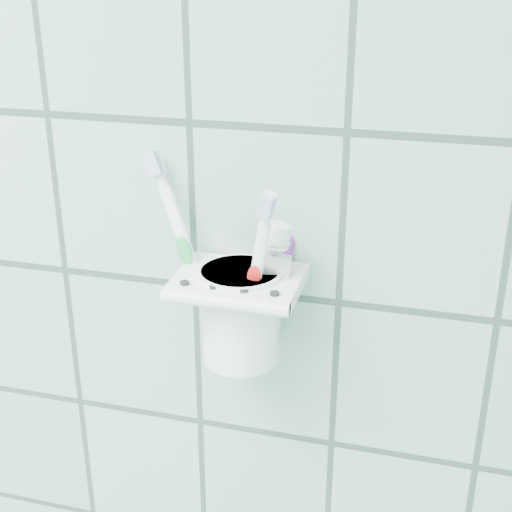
{
  "coord_description": "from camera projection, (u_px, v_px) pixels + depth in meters",
  "views": [
    {
      "loc": [
        0.82,
        0.58,
        1.56
      ],
      "look_at": [
        0.68,
        1.1,
        1.33
      ],
      "focal_mm": 50.0,
      "sensor_mm": 36.0,
      "label": 1
    }
  ],
  "objects": [
    {
      "name": "holder_bracket",
      "position": [
        239.0,
        283.0,
        0.66
      ],
      "size": [
        0.11,
        0.1,
        0.04
      ],
      "color": "white",
      "rests_on": "wall_back"
    },
    {
      "name": "toothbrush_orange",
      "position": [
        242.0,
        261.0,
        0.66
      ],
      "size": [
        0.04,
        0.05,
        0.18
      ],
      "rotation": [
        0.19,
        0.24,
        -0.15
      ],
      "color": "white",
      "rests_on": "cup"
    },
    {
      "name": "toothbrush_pink",
      "position": [
        219.0,
        253.0,
        0.65
      ],
      "size": [
        0.08,
        0.04,
        0.2
      ],
      "rotation": [
        -0.18,
        -0.4,
        0.03
      ],
      "color": "white",
      "rests_on": "cup"
    },
    {
      "name": "cup",
      "position": [
        240.0,
        311.0,
        0.67
      ],
      "size": [
        0.08,
        0.08,
        0.09
      ],
      "color": "white",
      "rests_on": "holder_bracket"
    },
    {
      "name": "toothbrush_blue",
      "position": [
        249.0,
        250.0,
        0.66
      ],
      "size": [
        0.06,
        0.06,
        0.2
      ],
      "rotation": [
        -0.21,
        0.37,
        0.3
      ],
      "color": "white",
      "rests_on": "cup"
    },
    {
      "name": "toothpaste_tube",
      "position": [
        257.0,
        282.0,
        0.65
      ],
      "size": [
        0.05,
        0.03,
        0.14
      ],
      "rotation": [
        -0.04,
        0.14,
        0.18
      ],
      "color": "silver",
      "rests_on": "cup"
    }
  ]
}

